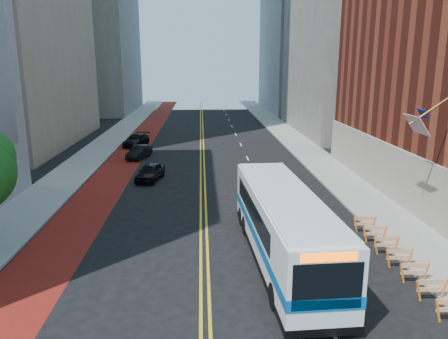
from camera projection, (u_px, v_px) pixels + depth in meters
The scene contains 12 objects.
ground at pixel (205, 323), 17.07m from camera, with size 160.00×160.00×0.00m, color black.
sidewalk_left at pixel (87, 159), 45.53m from camera, with size 4.00×140.00×0.15m, color gray.
sidewalk_right at pixel (314, 157), 46.75m from camera, with size 4.00×140.00×0.15m, color gray.
bus_lane_paint at pixel (125, 160), 45.75m from camera, with size 3.60×140.00×0.01m, color #650E0E.
center_line_inner at pixel (201, 159), 46.15m from camera, with size 0.14×140.00×0.01m, color gold.
center_line_outer at pixel (204, 159), 46.17m from camera, with size 0.14×140.00×0.01m, color gold.
lane_dashes at pixel (241, 145), 54.16m from camera, with size 0.14×98.20×0.01m.
construction_barriers at pixel (407, 262), 20.72m from camera, with size 1.42×10.91×1.00m.
transit_bus at pixel (283, 225), 22.03m from camera, with size 3.57×13.58×3.70m.
car_a at pixel (150, 172), 37.64m from camera, with size 1.69×4.21×1.43m, color black.
car_b at pixel (139, 152), 46.23m from camera, with size 1.44×4.12×1.36m, color black.
car_c at pixel (136, 140), 53.17m from camera, with size 1.98×4.88×1.41m, color black.
Camera 1 is at (-0.07, -15.16, 9.90)m, focal length 35.00 mm.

